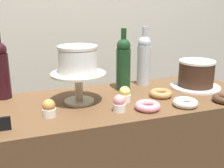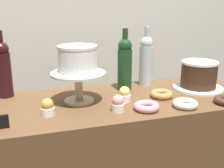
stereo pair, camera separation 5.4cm
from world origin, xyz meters
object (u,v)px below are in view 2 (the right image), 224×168
object	(u,v)px
white_layer_cake	(78,59)
donut_maple	(162,94)
cake_stand_pedestal	(79,82)
cupcake_strawberry	(118,104)
wine_bottle_green	(125,63)
donut_pink	(147,107)
wine_bottle_dark_red	(3,68)
wine_bottle_clear	(146,60)
cupcake_caramel	(48,107)
coffee_cup_ceramic	(207,72)
chocolate_round_cake	(199,74)
cupcake_lemon	(125,95)
donut_sugar	(185,104)

from	to	relation	value
white_layer_cake	donut_maple	distance (m)	0.45
cake_stand_pedestal	cupcake_strawberry	world-z (taller)	cake_stand_pedestal
wine_bottle_green	donut_pink	distance (m)	0.33
cupcake_strawberry	wine_bottle_dark_red	bearing A→B (deg)	142.94
wine_bottle_clear	cupcake_strawberry	distance (m)	0.45
cupcake_caramel	cupcake_strawberry	bearing A→B (deg)	-8.56
cupcake_strawberry	cupcake_caramel	distance (m)	0.29
coffee_cup_ceramic	white_layer_cake	bearing A→B (deg)	-168.17
wine_bottle_dark_red	coffee_cup_ceramic	xyz separation A→B (m)	(1.15, -0.02, -0.10)
cupcake_strawberry	donut_maple	distance (m)	0.29
chocolate_round_cake	wine_bottle_green	xyz separation A→B (m)	(-0.39, 0.10, 0.06)
wine_bottle_green	coffee_cup_ceramic	world-z (taller)	wine_bottle_green
wine_bottle_dark_red	donut_maple	xyz separation A→B (m)	(0.73, -0.24, -0.13)
wine_bottle_dark_red	wine_bottle_green	bearing A→B (deg)	-6.99
white_layer_cake	donut_maple	size ratio (longest dim) A/B	1.58
cake_stand_pedestal	white_layer_cake	distance (m)	0.11
chocolate_round_cake	wine_bottle_dark_red	distance (m)	1.00
wine_bottle_green	chocolate_round_cake	bearing A→B (deg)	-14.59
chocolate_round_cake	cupcake_strawberry	xyz separation A→B (m)	(-0.52, -0.18, -0.05)
cupcake_lemon	donut_maple	xyz separation A→B (m)	(0.20, 0.00, -0.02)
cake_stand_pedestal	wine_bottle_green	world-z (taller)	wine_bottle_green
chocolate_round_cake	donut_maple	xyz separation A→B (m)	(-0.25, -0.07, -0.06)
wine_bottle_green	cupcake_lemon	size ratio (longest dim) A/B	4.38
cake_stand_pedestal	cupcake_lemon	bearing A→B (deg)	-15.96
cake_stand_pedestal	wine_bottle_clear	size ratio (longest dim) A/B	0.78
cake_stand_pedestal	donut_pink	size ratio (longest dim) A/B	2.26
cupcake_caramel	donut_maple	xyz separation A→B (m)	(0.56, 0.07, -0.02)
wine_bottle_dark_red	cupcake_lemon	xyz separation A→B (m)	(0.54, -0.25, -0.11)
wine_bottle_green	donut_sugar	xyz separation A→B (m)	(0.17, -0.33, -0.13)
cake_stand_pedestal	wine_bottle_green	bearing A→B (deg)	23.45
wine_bottle_green	wine_bottle_clear	distance (m)	0.16
cupcake_caramel	cupcake_lemon	xyz separation A→B (m)	(0.36, 0.06, 0.00)
chocolate_round_cake	wine_bottle_green	bearing A→B (deg)	165.41
cupcake_strawberry	coffee_cup_ceramic	size ratio (longest dim) A/B	0.87
coffee_cup_ceramic	cake_stand_pedestal	bearing A→B (deg)	-168.17
wine_bottle_green	wine_bottle_dark_red	world-z (taller)	same
white_layer_cake	cupcake_strawberry	size ratio (longest dim) A/B	2.39
chocolate_round_cake	wine_bottle_dark_red	xyz separation A→B (m)	(-0.99, 0.17, 0.06)
wine_bottle_clear	donut_sugar	size ratio (longest dim) A/B	2.91
donut_maple	white_layer_cake	bearing A→B (deg)	172.21
white_layer_cake	coffee_cup_ceramic	xyz separation A→B (m)	(0.82, 0.17, -0.16)
wine_bottle_clear	donut_sugar	xyz separation A→B (m)	(0.03, -0.38, -0.13)
wine_bottle_clear	cupcake_lemon	bearing A→B (deg)	-132.23
wine_bottle_green	donut_sugar	bearing A→B (deg)	-62.30
chocolate_round_cake	donut_sugar	xyz separation A→B (m)	(-0.22, -0.22, -0.06)
cupcake_strawberry	donut_maple	size ratio (longest dim) A/B	0.66
wine_bottle_clear	wine_bottle_dark_red	world-z (taller)	same
cupcake_strawberry	cupcake_caramel	xyz separation A→B (m)	(-0.29, 0.04, 0.00)
donut_pink	wine_bottle_dark_red	bearing A→B (deg)	147.44
chocolate_round_cake	cupcake_lemon	size ratio (longest dim) A/B	2.58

